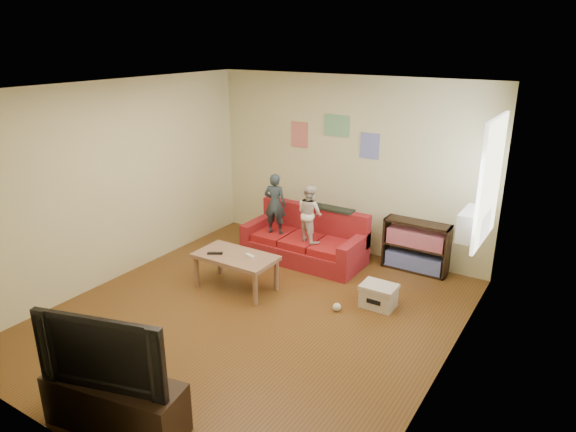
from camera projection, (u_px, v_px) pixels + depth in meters
The scene contains 17 objects.
room_shell at pixel (250, 211), 5.80m from camera, with size 4.52×5.02×2.72m.
sofa at pixel (306, 242), 7.78m from camera, with size 1.81×0.83×0.80m.
child_a at pixel (275, 204), 7.68m from camera, with size 0.34×0.22×0.93m, color #263239.
child_b at pixel (310, 213), 7.39m from camera, with size 0.41×0.32×0.85m, color beige.
coffee_table at pixel (236, 260), 6.80m from camera, with size 1.08×0.59×0.49m.
remote at pixel (215, 253), 6.80m from camera, with size 0.20×0.05×0.02m, color black.
game_controller at pixel (250, 256), 6.71m from camera, with size 0.15×0.04×0.03m, color silver.
bookshelf at pixel (416, 249), 7.36m from camera, with size 0.93×0.28×0.75m.
window at pixel (490, 181), 5.91m from camera, with size 0.04×1.08×1.48m, color white.
ac_unit at pixel (473, 225), 6.16m from camera, with size 0.28×0.55×0.35m, color #B7B2A3.
artwork_left at pixel (299, 135), 8.08m from camera, with size 0.30×0.01×0.40m, color #D87266.
artwork_center at pixel (336, 126), 7.69m from camera, with size 0.42×0.01×0.32m, color #72B27F.
artwork_right at pixel (370, 146), 7.50m from camera, with size 0.30×0.01×0.38m, color #727FCC.
file_box at pixel (379, 296), 6.42m from camera, with size 0.43×0.33×0.30m.
tv_stand at pixel (116, 404), 4.41m from camera, with size 1.25×0.42×0.47m, color black.
television at pixel (108, 347), 4.22m from camera, with size 1.17×0.15×0.67m, color black.
tissue at pixel (337, 307), 6.34m from camera, with size 0.10×0.10×0.10m, color beige.
Camera 1 is at (3.29, -4.42, 3.22)m, focal length 32.00 mm.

